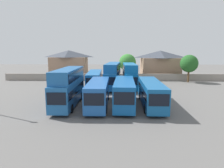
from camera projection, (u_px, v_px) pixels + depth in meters
name	position (u px, v px, depth m)	size (l,w,h in m)	color
ground	(114.00, 84.00, 44.29)	(140.00, 140.00, 0.00)	#605E5B
depot_boundary_wall	(114.00, 77.00, 49.28)	(56.00, 0.50, 1.80)	gray
bus_1	(68.00, 85.00, 26.29)	(2.54, 10.82, 5.06)	#1E599A
bus_2	(98.00, 92.00, 26.02)	(2.68, 10.59, 3.39)	#1E57A6
bus_3	(124.00, 92.00, 26.11)	(3.03, 10.63, 3.52)	#10529B
bus_4	(151.00, 92.00, 26.32)	(2.82, 11.44, 3.32)	#145795
bus_5	(94.00, 79.00, 39.46)	(3.06, 11.95, 3.28)	#1760A8
bus_6	(113.00, 74.00, 39.53)	(3.36, 11.92, 5.04)	#185FA5
bus_7	(129.00, 75.00, 38.91)	(2.54, 10.51, 4.96)	#1165A7
house_terrace_left	(69.00, 64.00, 55.58)	(10.38, 7.09, 7.75)	#9E7A60
house_terrace_centre	(160.00, 64.00, 54.18)	(10.80, 7.46, 7.65)	#9E7A60
tree_left_of_lot	(127.00, 63.00, 51.06)	(4.47, 4.47, 6.77)	brown
tree_behind_wall	(189.00, 64.00, 46.28)	(4.21, 4.21, 6.63)	brown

